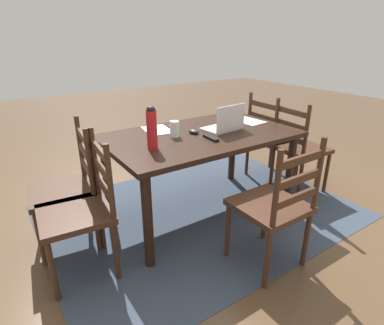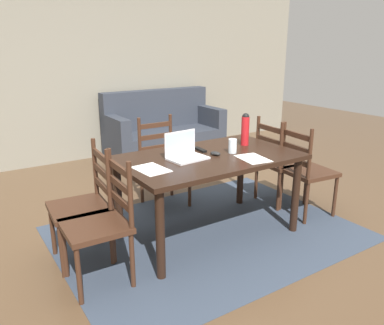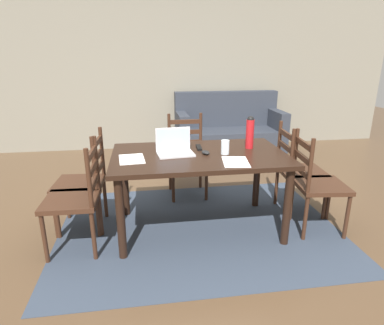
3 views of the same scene
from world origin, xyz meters
TOP-DOWN VIEW (x-y plane):
  - ground_plane at (0.00, 0.00)m, footprint 14.00×14.00m
  - area_rug at (0.00, 0.00)m, footprint 2.65×1.98m
  - wall_back at (0.00, 3.07)m, footprint 8.00×0.12m
  - dining_table at (0.00, 0.00)m, footprint 1.57×0.95m
  - chair_right_near at (1.07, -0.18)m, footprint 0.49×0.49m
  - chair_far_head at (-0.00, 0.84)m, footprint 0.44×0.44m
  - chair_left_far at (-1.07, 0.19)m, footprint 0.47×0.47m
  - chair_left_near at (-1.07, -0.19)m, footprint 0.45×0.45m
  - chair_right_far at (1.07, 0.19)m, footprint 0.47×0.47m
  - couch at (0.96, 2.59)m, footprint 1.80×0.80m
  - laptop at (-0.22, 0.05)m, footprint 0.34×0.25m
  - water_bottle at (0.50, 0.11)m, footprint 0.08×0.08m
  - drinking_glass at (0.23, -0.04)m, footprint 0.08×0.08m
  - computer_mouse at (0.05, -0.03)m, footprint 0.09×0.11m
  - tv_remote at (0.03, 0.17)m, footprint 0.05×0.17m
  - paper_stack_left at (0.26, -0.28)m, footprint 0.25×0.32m
  - paper_stack_right at (-0.60, -0.08)m, footprint 0.24×0.31m

SIDE VIEW (x-z plane):
  - ground_plane at x=0.00m, z-range 0.00..0.00m
  - area_rug at x=0.00m, z-range 0.00..0.01m
  - couch at x=0.96m, z-range -0.14..0.86m
  - chair_right_near at x=1.07m, z-range -0.01..0.94m
  - chair_far_head at x=0.00m, z-range -0.01..0.94m
  - chair_left_far at x=-1.07m, z-range -0.01..0.94m
  - chair_left_near at x=-1.07m, z-range -0.01..0.94m
  - chair_right_far at x=1.07m, z-range -0.01..0.94m
  - dining_table at x=0.00m, z-range 0.28..1.04m
  - paper_stack_left at x=0.26m, z-range 0.75..0.76m
  - paper_stack_right at x=-0.60m, z-range 0.75..0.76m
  - tv_remote at x=0.03m, z-range 0.75..0.77m
  - computer_mouse at x=0.05m, z-range 0.75..0.79m
  - laptop at x=-0.22m, z-range 0.70..0.92m
  - drinking_glass at x=0.23m, z-range 0.75..0.88m
  - water_bottle at x=0.50m, z-range 0.76..1.07m
  - wall_back at x=0.00m, z-range 0.00..2.70m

